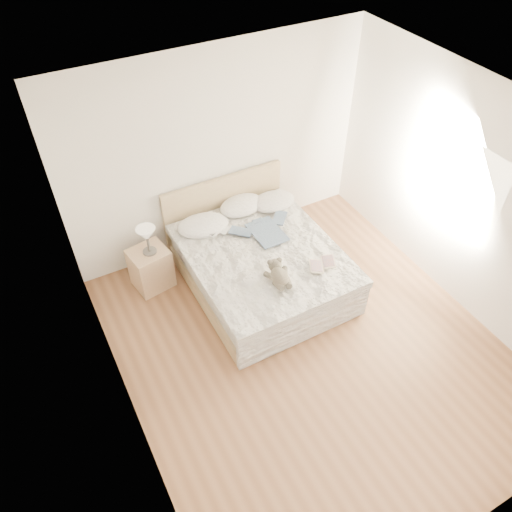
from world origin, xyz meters
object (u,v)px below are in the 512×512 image
Objects in this scene: nightstand at (151,268)px; teddy_bear at (279,281)px; bed at (259,264)px; table_lamp at (147,235)px; childrens_book at (322,264)px; photo_book at (215,231)px.

teddy_bear is (1.11, -1.26, 0.37)m from nightstand.
bed is 5.82× the size of table_lamp.
teddy_bear reaches higher than childrens_book.
bed reaches higher than teddy_bear.
table_lamp reaches higher than photo_book.
nightstand is (-1.21, 0.60, -0.03)m from bed.
childrens_book is (0.84, -1.14, 0.00)m from photo_book.
nightstand is at bearing 153.50° from bed.
table_lamp is (-1.19, 0.59, 0.52)m from bed.
bed is at bearing -87.24° from photo_book.
childrens_book is at bearing 7.03° from teddy_bear.
bed is 1.36m from nightstand.
nightstand is 2.13m from childrens_book.
bed reaches higher than photo_book.
nightstand is 1.75× the size of photo_book.
nightstand is at bearing 169.83° from childrens_book.
teddy_bear is (-0.58, -0.01, 0.02)m from childrens_book.
bed reaches higher than table_lamp.
nightstand is 0.54m from table_lamp.
childrens_book is (1.69, -1.24, 0.35)m from nightstand.
teddy_bear is (0.26, -1.15, 0.02)m from photo_book.
table_lamp is at bearing 140.72° from photo_book.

